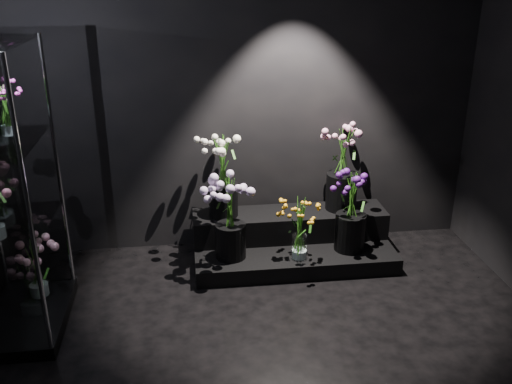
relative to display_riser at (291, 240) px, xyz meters
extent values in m
plane|color=black|center=(-0.36, 0.34, 1.24)|extent=(4.00, 0.00, 4.00)
cube|color=black|center=(0.00, -0.09, -0.09)|extent=(1.70, 0.76, 0.14)
cube|color=black|center=(0.00, 0.10, 0.10)|extent=(1.70, 0.38, 0.24)
cube|color=black|center=(-2.07, -0.77, -0.11)|extent=(0.54, 0.90, 0.09)
cube|color=white|center=(-2.07, -0.77, 0.61)|extent=(0.48, 0.84, 0.01)
cylinder|color=white|center=(0.01, -0.31, 0.09)|extent=(0.13, 0.13, 0.21)
cylinder|color=black|center=(-0.55, -0.22, 0.13)|extent=(0.25, 0.25, 0.30)
cylinder|color=black|center=(0.46, -0.20, 0.14)|extent=(0.26, 0.26, 0.32)
cylinder|color=black|center=(-0.58, 0.11, 0.37)|extent=(0.25, 0.25, 0.29)
cylinder|color=black|center=(0.46, 0.12, 0.39)|extent=(0.27, 0.27, 0.33)
cylinder|color=white|center=(-2.03, -0.58, 1.29)|extent=(0.11, 0.11, 0.18)
cylinder|color=white|center=(-2.03, -0.53, 0.06)|extent=(0.15, 0.15, 0.26)
camera|label=1|loc=(-0.87, -4.40, 2.27)|focal=40.00mm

